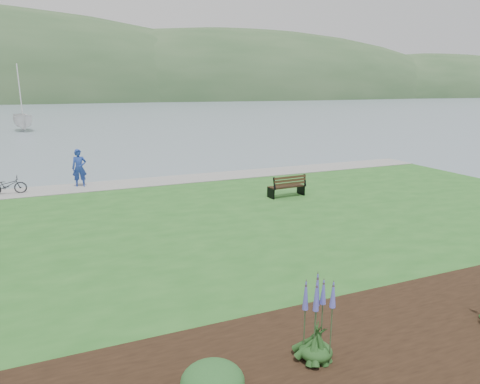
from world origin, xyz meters
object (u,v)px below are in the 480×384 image
(park_bench, at_px, (288,186))
(person, at_px, (79,165))
(sailboat, at_px, (25,131))
(bicycle_a, at_px, (7,185))

(park_bench, distance_m, person, 10.42)
(person, relative_size, sailboat, 0.09)
(park_bench, xyz_separation_m, sailboat, (-13.38, 43.07, -0.92))
(park_bench, bearing_deg, bicycle_a, 151.77)
(park_bench, distance_m, sailboat, 45.11)
(park_bench, distance_m, bicycle_a, 13.02)
(park_bench, relative_size, bicycle_a, 1.05)
(person, relative_size, bicycle_a, 1.37)
(park_bench, xyz_separation_m, person, (-8.61, 5.84, 0.60))
(person, xyz_separation_m, sailboat, (-4.77, 37.23, -1.52))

